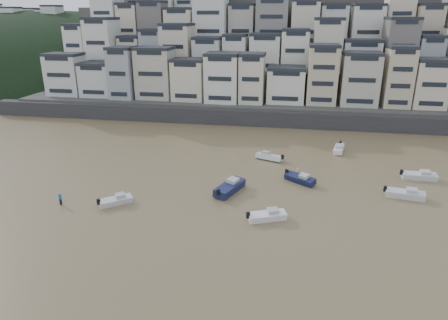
% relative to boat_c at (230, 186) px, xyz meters
% --- Properties ---
extents(sea_strip, '(340.00, 340.00, 0.00)m').
position_rel_boat_c_xyz_m(sea_strip, '(-115.15, 117.19, -0.92)').
color(sea_strip, '#4D666E').
rests_on(sea_strip, ground).
extents(harbor_wall, '(140.00, 3.00, 3.50)m').
position_rel_boat_c_xyz_m(harbor_wall, '(4.85, 37.19, 0.83)').
color(harbor_wall, '#38383A').
rests_on(harbor_wall, ground).
extents(hillside, '(141.04, 66.00, 50.00)m').
position_rel_boat_c_xyz_m(hillside, '(9.59, 77.03, 12.09)').
color(hillside, '#4C4C47').
rests_on(hillside, ground).
extents(headland, '(216.00, 135.00, 53.33)m').
position_rel_boat_c_xyz_m(headland, '(-100.15, 107.18, -0.91)').
color(headland, black).
rests_on(headland, ground).
extents(boat_c, '(4.43, 7.11, 1.84)m').
position_rel_boat_c_xyz_m(boat_c, '(0.00, 0.00, 0.00)').
color(boat_c, '#151C43').
rests_on(boat_c, ground).
extents(boat_h, '(5.49, 3.45, 1.43)m').
position_rel_boat_c_xyz_m(boat_h, '(4.68, 14.47, -0.21)').
color(boat_h, white).
rests_on(boat_h, ground).
extents(boat_i, '(2.78, 5.67, 1.48)m').
position_rel_boat_c_xyz_m(boat_i, '(17.11, 20.97, -0.18)').
color(boat_i, white).
rests_on(boat_i, ground).
extents(boat_d, '(5.84, 2.68, 1.53)m').
position_rel_boat_c_xyz_m(boat_d, '(24.38, 2.26, -0.15)').
color(boat_d, silver).
rests_on(boat_d, ground).
extents(boat_e, '(5.35, 4.55, 1.46)m').
position_rel_boat_c_xyz_m(boat_e, '(9.97, 5.18, -0.19)').
color(boat_e, '#12193A').
rests_on(boat_e, ground).
extents(boat_g, '(5.62, 1.92, 1.53)m').
position_rel_boat_c_xyz_m(boat_g, '(28.16, 9.61, -0.16)').
color(boat_g, silver).
rests_on(boat_g, ground).
extents(boat_j, '(4.69, 4.25, 1.30)m').
position_rel_boat_c_xyz_m(boat_j, '(-14.45, -6.64, -0.27)').
color(boat_j, silver).
rests_on(boat_j, ground).
extents(boat_a, '(5.48, 3.56, 1.43)m').
position_rel_boat_c_xyz_m(boat_a, '(5.93, -7.50, -0.21)').
color(boat_a, white).
rests_on(boat_a, ground).
extents(person_blue, '(0.44, 0.44, 1.74)m').
position_rel_boat_c_xyz_m(person_blue, '(-21.73, -8.00, -0.05)').
color(person_blue, blue).
rests_on(person_blue, ground).
extents(person_pink, '(0.44, 0.44, 1.74)m').
position_rel_boat_c_xyz_m(person_pink, '(9.61, 7.14, -0.05)').
color(person_pink, '#EFA8BB').
rests_on(person_pink, ground).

